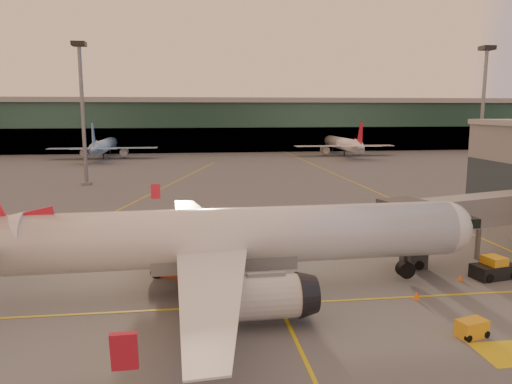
{
  "coord_description": "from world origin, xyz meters",
  "views": [
    {
      "loc": [
        -1.14,
        -28.36,
        13.73
      ],
      "look_at": [
        5.9,
        23.92,
        5.0
      ],
      "focal_mm": 35.0,
      "sensor_mm": 36.0,
      "label": 1
    }
  ],
  "objects": [
    {
      "name": "ground",
      "position": [
        0.0,
        0.0,
        0.0
      ],
      "size": [
        600.0,
        600.0,
        0.0
      ],
      "primitive_type": "plane",
      "color": "#4C4F54",
      "rests_on": "ground"
    },
    {
      "name": "taxi_markings",
      "position": [
        -7.32,
        44.49,
        0.01
      ],
      "size": [
        100.12,
        173.0,
        0.01
      ],
      "color": "gold",
      "rests_on": "ground"
    },
    {
      "name": "terminal",
      "position": [
        0.0,
        141.79,
        8.76
      ],
      "size": [
        400.0,
        20.0,
        17.6
      ],
      "color": "#19382D",
      "rests_on": "ground"
    },
    {
      "name": "mast_west_near",
      "position": [
        -20.0,
        66.0,
        14.86
      ],
      "size": [
        2.4,
        2.4,
        25.6
      ],
      "color": "slate",
      "rests_on": "ground"
    },
    {
      "name": "mast_east_near",
      "position": [
        55.0,
        62.0,
        14.86
      ],
      "size": [
        2.4,
        2.4,
        25.6
      ],
      "color": "slate",
      "rests_on": "ground"
    },
    {
      "name": "main_airplane",
      "position": [
        1.06,
        7.98,
        4.09
      ],
      "size": [
        41.65,
        37.46,
        12.58
      ],
      "rotation": [
        0.0,
        0.0,
        0.03
      ],
      "color": "silver",
      "rests_on": "ground"
    },
    {
      "name": "jet_bridge",
      "position": [
        26.51,
        13.8,
        4.25
      ],
      "size": [
        21.38,
        9.1,
        6.12
      ],
      "color": "slate",
      "rests_on": "ground"
    },
    {
      "name": "catering_truck",
      "position": [
        -2.04,
        12.74,
        2.81
      ],
      "size": [
        6.81,
        4.09,
        4.94
      ],
      "rotation": [
        0.0,
        0.0,
        -0.21
      ],
      "color": "#BF461B",
      "rests_on": "ground"
    },
    {
      "name": "gpu_cart",
      "position": [
        15.77,
        -1.72,
        0.53
      ],
      "size": [
        2.07,
        1.55,
        1.08
      ],
      "rotation": [
        0.0,
        0.0,
        0.27
      ],
      "color": "gold",
      "rests_on": "ground"
    },
    {
      "name": "pushback_tug",
      "position": [
        23.59,
        8.16,
        0.74
      ],
      "size": [
        3.82,
        2.53,
        1.81
      ],
      "rotation": [
        0.0,
        0.0,
        0.2
      ],
      "color": "black",
      "rests_on": "ground"
    },
    {
      "name": "cone_nose",
      "position": [
        20.52,
        7.92,
        0.23
      ],
      "size": [
        0.38,
        0.38,
        0.49
      ],
      "color": "orange",
      "rests_on": "ground"
    },
    {
      "name": "cone_wing_left",
      "position": [
        -0.12,
        25.82,
        0.28
      ],
      "size": [
        0.46,
        0.46,
        0.59
      ],
      "color": "orange",
      "rests_on": "ground"
    },
    {
      "name": "cone_fwd",
      "position": [
        15.15,
        4.51,
        0.28
      ],
      "size": [
        0.46,
        0.46,
        0.59
      ],
      "color": "orange",
      "rests_on": "ground"
    }
  ]
}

